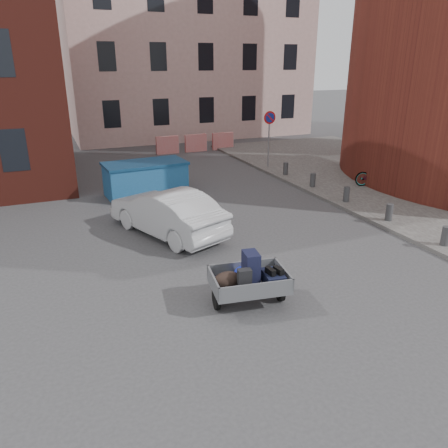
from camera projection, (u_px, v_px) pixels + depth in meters
name	position (u px, v px, depth m)	size (l,w,h in m)	color
ground	(234.00, 271.00, 10.99)	(120.00, 120.00, 0.00)	#38383A
sidewalk	(416.00, 187.00, 18.02)	(9.00, 24.00, 0.12)	#474442
building_pink	(185.00, 29.00, 29.72)	(16.00, 8.00, 14.00)	#BA968F
no_parking_sign	(269.00, 127.00, 20.65)	(0.60, 0.09, 2.65)	gray
bollards	(346.00, 194.00, 15.95)	(0.22, 9.02, 0.55)	#3A3A3D
barriers	(196.00, 143.00, 25.30)	(4.70, 0.18, 1.00)	red
trailer	(249.00, 279.00, 9.29)	(1.74, 1.90, 1.20)	black
dumpster	(146.00, 179.00, 17.03)	(3.23, 1.84, 1.31)	#1F5B95
silver_car	(167.00, 212.00, 13.13)	(1.47, 4.21, 1.39)	silver
bicycle	(376.00, 175.00, 17.94)	(0.61, 1.76, 0.93)	black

